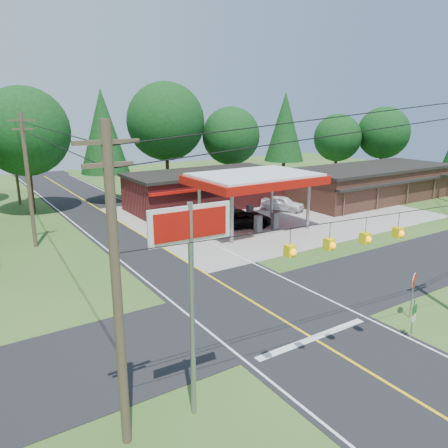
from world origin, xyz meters
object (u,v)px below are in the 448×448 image
suv_car (242,219)px  sedan_car (282,203)px  gas_canopy (254,181)px  octagonal_stop_sign (414,285)px  big_stop_sign (191,260)px

suv_car → sedan_car: bearing=-53.4°
suv_car → sedan_car: size_ratio=1.24×
gas_canopy → octagonal_stop_sign: bearing=-100.9°
gas_canopy → sedan_car: 8.54m
suv_car → big_stop_sign: 25.06m
gas_canopy → sedan_car: (6.68, 4.00, -3.51)m
suv_car → sedan_car: suv_car is taller
suv_car → big_stop_sign: big_stop_sign is taller
gas_canopy → sedan_car: size_ratio=2.40×
suv_car → big_stop_sign: (-15.51, -19.07, 4.88)m
gas_canopy → suv_car: bearing=117.1°
big_stop_sign → octagonal_stop_sign: 13.22m
octagonal_stop_sign → suv_car: bearing=81.3°
big_stop_sign → octagonal_stop_sign: bearing=1.2°
suv_car → sedan_car: (7.22, 2.94, -0.01)m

